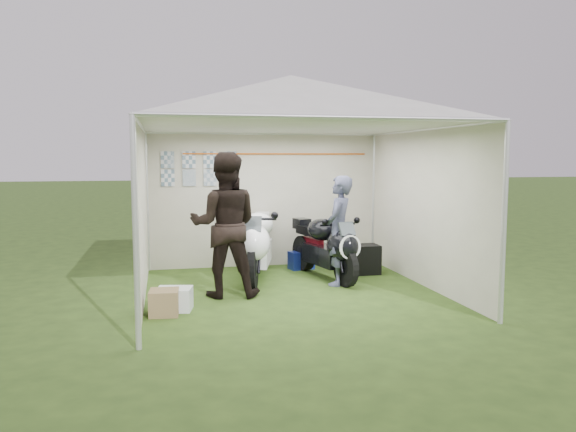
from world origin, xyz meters
name	(u,v)px	position (x,y,z in m)	size (l,w,h in m)	color
ground	(291,292)	(0.00, 0.00, 0.00)	(80.00, 80.00, 0.00)	#2A4116
canopy_tent	(290,107)	(0.00, 0.03, 2.58)	(5.66, 5.66, 3.00)	silver
motorcycle_white	(257,242)	(-0.34, 0.86, 0.59)	(0.86, 2.12, 1.06)	black
motorcycle_black	(327,245)	(0.73, 0.68, 0.54)	(0.71, 1.93, 0.96)	black
paddock_stand	(301,260)	(0.53, 1.55, 0.15)	(0.40, 0.25, 0.30)	#2136C1
person_dark_jacket	(225,225)	(-0.93, -0.03, 0.98)	(0.95, 0.74, 1.96)	black
person_blue_jacket	(339,231)	(0.79, 0.28, 0.81)	(0.59, 0.39, 1.62)	#4F5272
equipment_box	(364,259)	(1.44, 0.96, 0.24)	(0.47, 0.38, 0.47)	black
crate_0	(174,299)	(-1.62, -0.62, 0.14)	(0.42, 0.33, 0.28)	silver
crate_1	(164,302)	(-1.75, -0.81, 0.15)	(0.34, 0.34, 0.31)	olive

